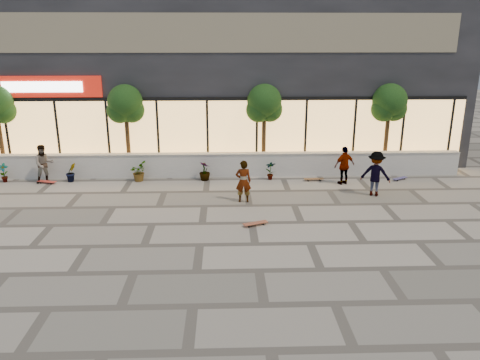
{
  "coord_description": "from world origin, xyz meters",
  "views": [
    {
      "loc": [
        0.77,
        -12.61,
        5.9
      ],
      "look_at": [
        1.26,
        2.23,
        1.3
      ],
      "focal_mm": 35.0,
      "sensor_mm": 36.0,
      "label": 1
    }
  ],
  "objects_px": {
    "tree_mideast": "(264,105)",
    "tree_east": "(389,105)",
    "skater_left": "(44,164)",
    "skater_right_far": "(376,174)",
    "skateboard_center": "(255,223)",
    "skater_right_near": "(344,165)",
    "tree_midwest": "(125,106)",
    "skateboard_left": "(47,182)",
    "skateboard_right_far": "(400,178)",
    "skateboard_right_near": "(314,179)",
    "skater_center": "(243,181)"
  },
  "relations": [
    {
      "from": "tree_midwest",
      "to": "tree_mideast",
      "type": "distance_m",
      "value": 6.0
    },
    {
      "from": "skater_center",
      "to": "skater_right_near",
      "type": "bearing_deg",
      "value": -155.02
    },
    {
      "from": "skateboard_center",
      "to": "skateboard_left",
      "type": "relative_size",
      "value": 1.02
    },
    {
      "from": "skateboard_center",
      "to": "skateboard_left",
      "type": "distance_m",
      "value": 9.67
    },
    {
      "from": "tree_mideast",
      "to": "tree_east",
      "type": "height_order",
      "value": "same"
    },
    {
      "from": "tree_mideast",
      "to": "skateboard_right_near",
      "type": "bearing_deg",
      "value": -36.51
    },
    {
      "from": "skater_left",
      "to": "skateboard_left",
      "type": "xyz_separation_m",
      "value": [
        0.06,
        -0.1,
        -0.73
      ]
    },
    {
      "from": "skater_right_far",
      "to": "tree_mideast",
      "type": "bearing_deg",
      "value": -16.62
    },
    {
      "from": "tree_midwest",
      "to": "skateboard_right_near",
      "type": "height_order",
      "value": "tree_midwest"
    },
    {
      "from": "skater_center",
      "to": "skateboard_center",
      "type": "bearing_deg",
      "value": 96.89
    },
    {
      "from": "skater_left",
      "to": "tree_midwest",
      "type": "bearing_deg",
      "value": -5.18
    },
    {
      "from": "skater_center",
      "to": "skateboard_left",
      "type": "distance_m",
      "value": 8.5
    },
    {
      "from": "tree_east",
      "to": "skater_right_far",
      "type": "xyz_separation_m",
      "value": [
        -1.5,
        -3.43,
        -2.12
      ]
    },
    {
      "from": "skater_center",
      "to": "skateboard_right_near",
      "type": "relative_size",
      "value": 1.89
    },
    {
      "from": "skater_left",
      "to": "skateboard_left",
      "type": "relative_size",
      "value": 1.93
    },
    {
      "from": "tree_midwest",
      "to": "skateboard_center",
      "type": "xyz_separation_m",
      "value": [
        5.23,
        -6.3,
        -2.9
      ]
    },
    {
      "from": "skater_left",
      "to": "skateboard_center",
      "type": "xyz_separation_m",
      "value": [
        8.45,
        -4.9,
        -0.73
      ]
    },
    {
      "from": "skater_right_near",
      "to": "skateboard_right_near",
      "type": "height_order",
      "value": "skater_right_near"
    },
    {
      "from": "skateboard_left",
      "to": "skateboard_right_far",
      "type": "relative_size",
      "value": 1.12
    },
    {
      "from": "skater_right_near",
      "to": "skater_right_far",
      "type": "distance_m",
      "value": 1.68
    },
    {
      "from": "skater_left",
      "to": "skateboard_right_far",
      "type": "height_order",
      "value": "skater_left"
    },
    {
      "from": "skateboard_right_near",
      "to": "skater_left",
      "type": "bearing_deg",
      "value": 176.58
    },
    {
      "from": "tree_mideast",
      "to": "skater_left",
      "type": "distance_m",
      "value": 9.58
    },
    {
      "from": "skater_right_far",
      "to": "skateboard_center",
      "type": "relative_size",
      "value": 2.02
    },
    {
      "from": "tree_east",
      "to": "skateboard_left",
      "type": "relative_size",
      "value": 4.66
    },
    {
      "from": "skateboard_center",
      "to": "skateboard_right_near",
      "type": "height_order",
      "value": "same"
    },
    {
      "from": "tree_midwest",
      "to": "tree_mideast",
      "type": "xyz_separation_m",
      "value": [
        6.0,
        0.0,
        0.0
      ]
    },
    {
      "from": "skater_center",
      "to": "skater_right_far",
      "type": "distance_m",
      "value": 5.1
    },
    {
      "from": "skater_right_near",
      "to": "tree_mideast",
      "type": "bearing_deg",
      "value": -52.41
    },
    {
      "from": "tree_midwest",
      "to": "skater_center",
      "type": "height_order",
      "value": "tree_midwest"
    },
    {
      "from": "skateboard_left",
      "to": "tree_midwest",
      "type": "bearing_deg",
      "value": 42.71
    },
    {
      "from": "skater_center",
      "to": "skateboard_right_near",
      "type": "distance_m",
      "value": 4.04
    },
    {
      "from": "skater_right_far",
      "to": "skater_left",
      "type": "bearing_deg",
      "value": 15.27
    },
    {
      "from": "skater_center",
      "to": "skater_right_far",
      "type": "bearing_deg",
      "value": -174.15
    },
    {
      "from": "tree_east",
      "to": "skateboard_left",
      "type": "bearing_deg",
      "value": -174.16
    },
    {
      "from": "skater_right_far",
      "to": "skateboard_center",
      "type": "bearing_deg",
      "value": 55.01
    },
    {
      "from": "skater_right_near",
      "to": "skateboard_right_near",
      "type": "xyz_separation_m",
      "value": [
        -1.14,
        0.48,
        -0.71
      ]
    },
    {
      "from": "skater_left",
      "to": "skater_right_near",
      "type": "xyz_separation_m",
      "value": [
        12.39,
        -0.58,
        -0.02
      ]
    },
    {
      "from": "skater_right_far",
      "to": "tree_east",
      "type": "bearing_deg",
      "value": -89.63
    },
    {
      "from": "skateboard_right_far",
      "to": "tree_east",
      "type": "bearing_deg",
      "value": 67.7
    },
    {
      "from": "skater_right_near",
      "to": "skateboard_left",
      "type": "height_order",
      "value": "skater_right_near"
    },
    {
      "from": "tree_midwest",
      "to": "skateboard_right_far",
      "type": "distance_m",
      "value": 12.17
    },
    {
      "from": "skater_left",
      "to": "tree_east",
      "type": "bearing_deg",
      "value": -23.23
    },
    {
      "from": "skateboard_right_far",
      "to": "skateboard_right_near",
      "type": "bearing_deg",
      "value": 149.28
    },
    {
      "from": "tree_mideast",
      "to": "skateboard_right_far",
      "type": "relative_size",
      "value": 5.23
    },
    {
      "from": "skateboard_left",
      "to": "skateboard_right_far",
      "type": "bearing_deg",
      "value": 17.32
    },
    {
      "from": "skater_right_near",
      "to": "skateboard_left",
      "type": "xyz_separation_m",
      "value": [
        -12.33,
        0.48,
        -0.71
      ]
    },
    {
      "from": "tree_midwest",
      "to": "tree_east",
      "type": "bearing_deg",
      "value": 0.0
    },
    {
      "from": "skateboard_center",
      "to": "skateboard_right_far",
      "type": "xyz_separation_m",
      "value": [
        6.49,
        4.8,
        -0.01
      ]
    },
    {
      "from": "skater_left",
      "to": "skater_right_far",
      "type": "bearing_deg",
      "value": -37.39
    }
  ]
}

